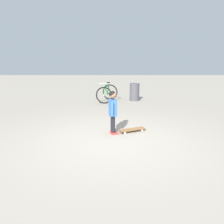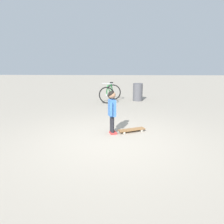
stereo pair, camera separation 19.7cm
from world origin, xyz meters
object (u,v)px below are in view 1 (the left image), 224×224
Objects in this scene: skateboard at (131,129)px; trash_bin at (134,92)px; child_person at (112,108)px; bicycle_far at (106,93)px.

trash_bin is (0.51, 4.58, 0.33)m from skateboard.
child_person is at bearing -162.29° from skateboard.
child_person is 0.79m from skateboard.
trash_bin is at bearing 78.06° from child_person.
trash_bin is at bearing 83.63° from skateboard.
bicycle_far is (-0.73, 4.34, 0.32)m from skateboard.
bicycle_far reaches higher than skateboard.
child_person reaches higher than bicycle_far.
child_person reaches higher than trash_bin.
bicycle_far reaches higher than trash_bin.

